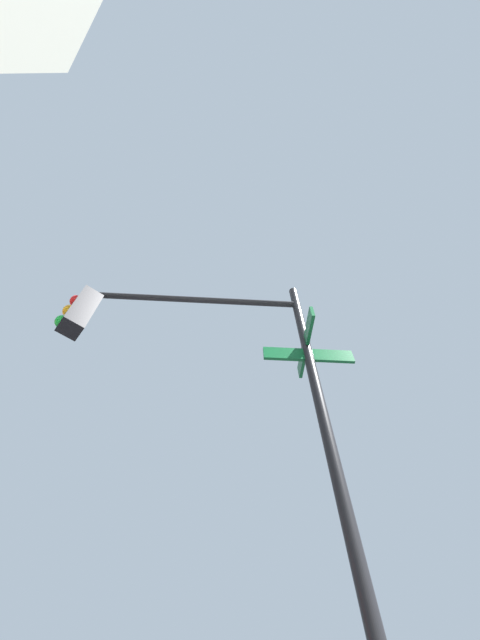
# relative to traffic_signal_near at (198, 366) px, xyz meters

# --- Properties ---
(traffic_signal_near) EXTENTS (2.36, 3.08, 6.27)m
(traffic_signal_near) POSITION_rel_traffic_signal_near_xyz_m (0.00, 0.00, 0.00)
(traffic_signal_near) COLOR black
(traffic_signal_near) RESTS_ON ground_plane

